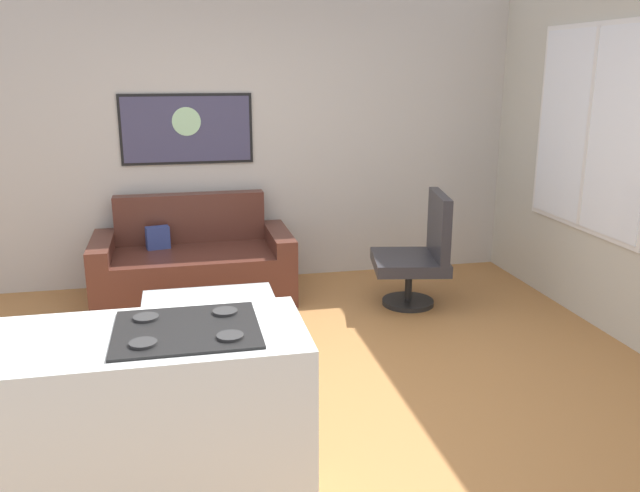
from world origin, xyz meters
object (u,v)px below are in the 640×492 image
couch (194,266)px  coffee_table (209,304)px  wall_painting (187,129)px  armchair (420,253)px

couch → coffee_table: size_ratio=1.83×
coffee_table → couch: bearing=93.7°
couch → wall_painting: size_ratio=1.45×
armchair → wall_painting: wall_painting is taller
coffee_table → armchair: bearing=19.1°
couch → wall_painting: bearing=88.8°
couch → coffee_table: couch is taller
couch → coffee_table: (0.08, -1.22, 0.08)m
couch → coffee_table: 1.23m
coffee_table → armchair: size_ratio=0.96×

